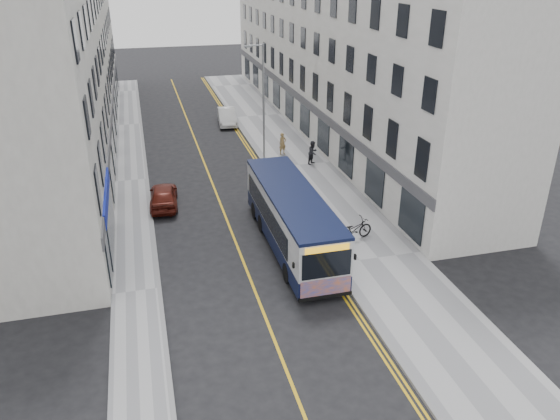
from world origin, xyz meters
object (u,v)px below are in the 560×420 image
city_bus (292,218)px  car_white (227,116)px  pedestrian_far (313,152)px  streetlamp (262,98)px  bicycle (354,230)px  pedestrian_near (283,144)px  car_maroon (164,196)px

city_bus → car_white: bearing=88.5°
pedestrian_far → car_white: pedestrian_far is taller
streetlamp → bicycle: size_ratio=3.72×
streetlamp → city_bus: (-1.55, -12.96, -2.76)m
pedestrian_far → bicycle: bearing=-136.1°
pedestrian_near → car_maroon: bearing=-158.0°
bicycle → car_white: car_white is taller
streetlamp → city_bus: streetlamp is taller
bicycle → car_maroon: size_ratio=0.56×
streetlamp → car_white: streetlamp is taller
streetlamp → pedestrian_far: 5.04m
pedestrian_near → pedestrian_far: size_ratio=0.97×
streetlamp → car_maroon: bearing=-139.2°
pedestrian_far → car_white: size_ratio=0.39×
pedestrian_far → car_maroon: (-10.40, -4.30, -0.27)m
pedestrian_near → streetlamp: bearing=-179.3°
bicycle → car_white: bearing=-7.7°
pedestrian_near → car_white: size_ratio=0.38×
pedestrian_near → pedestrian_far: pedestrian_far is taller
city_bus → streetlamp: bearing=83.2°
city_bus → pedestrian_near: bearing=77.0°
pedestrian_near → car_white: pedestrian_near is taller
bicycle → pedestrian_near: pedestrian_near is taller
pedestrian_near → pedestrian_far: (1.49, -2.50, 0.03)m
pedestrian_near → city_bus: bearing=-118.4°
car_maroon → streetlamp: bearing=-134.8°
city_bus → pedestrian_far: (4.60, 10.91, -0.69)m
bicycle → car_white: size_ratio=0.52×
bicycle → pedestrian_far: bearing=-21.5°
pedestrian_near → car_maroon: size_ratio=0.41×
city_bus → car_maroon: city_bus is taller
city_bus → bicycle: 3.30m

